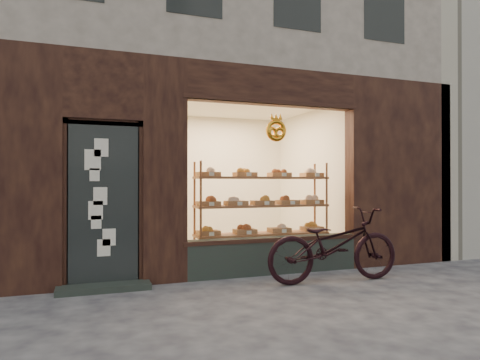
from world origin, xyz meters
name	(u,v)px	position (x,y,z in m)	size (l,w,h in m)	color
ground	(320,318)	(0.00, 0.00, 0.00)	(90.00, 90.00, 0.00)	#313038
display_shelf	(262,214)	(0.45, 2.55, 0.87)	(2.20, 0.45, 1.70)	brown
bicycle	(334,245)	(1.01, 1.33, 0.51)	(0.68, 1.95, 1.03)	black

